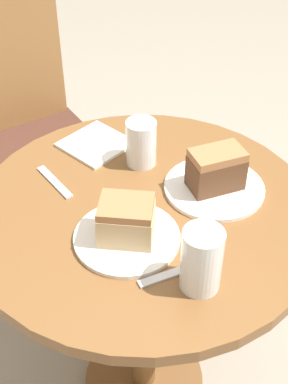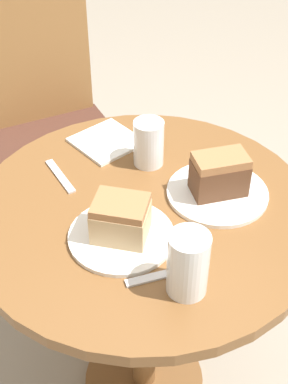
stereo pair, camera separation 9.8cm
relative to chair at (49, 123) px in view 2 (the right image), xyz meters
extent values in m
plane|color=gray|center=(-0.07, -0.78, -0.49)|extent=(8.00, 8.00, 0.00)
cylinder|color=brown|center=(-0.07, -0.78, -0.48)|extent=(0.36, 0.36, 0.03)
cylinder|color=brown|center=(-0.07, -0.78, -0.13)|extent=(0.07, 0.07, 0.66)
cylinder|color=brown|center=(-0.07, -0.78, 0.22)|extent=(0.77, 0.77, 0.03)
cylinder|color=olive|center=(-0.21, -0.24, -0.28)|extent=(0.04, 0.04, 0.42)
cylinder|color=olive|center=(0.18, -0.27, -0.28)|extent=(0.04, 0.04, 0.42)
cylinder|color=olive|center=(-0.19, 0.12, -0.28)|extent=(0.04, 0.04, 0.42)
cylinder|color=olive|center=(0.20, 0.09, -0.28)|extent=(0.04, 0.04, 0.42)
cube|color=#47281E|center=(-0.01, -0.08, -0.06)|extent=(0.46, 0.44, 0.03)
cube|color=olive|center=(0.01, 0.12, 0.21)|extent=(0.41, 0.05, 0.50)
cylinder|color=white|center=(-0.16, -0.84, 0.24)|extent=(0.22, 0.22, 0.01)
cylinder|color=white|center=(0.10, -0.83, 0.24)|extent=(0.23, 0.23, 0.01)
cube|color=tan|center=(-0.16, -0.84, 0.28)|extent=(0.14, 0.14, 0.07)
cube|color=#9E6B42|center=(-0.16, -0.84, 0.32)|extent=(0.14, 0.14, 0.02)
cube|color=brown|center=(0.10, -0.83, 0.28)|extent=(0.13, 0.10, 0.08)
cube|color=#9E6B42|center=(0.10, -0.83, 0.33)|extent=(0.13, 0.10, 0.02)
cylinder|color=beige|center=(0.02, -0.64, 0.27)|extent=(0.06, 0.06, 0.07)
cylinder|color=white|center=(0.02, -0.64, 0.29)|extent=(0.07, 0.07, 0.12)
cylinder|color=silver|center=(-0.12, -1.02, 0.27)|extent=(0.07, 0.07, 0.08)
cylinder|color=white|center=(-0.12, -1.02, 0.30)|extent=(0.08, 0.08, 0.13)
cube|color=white|center=(-0.03, -0.52, 0.23)|extent=(0.18, 0.18, 0.01)
cube|color=silver|center=(-0.14, -0.98, 0.23)|extent=(0.16, 0.05, 0.00)
cube|color=silver|center=(-0.19, -0.59, 0.23)|extent=(0.02, 0.14, 0.00)
camera|label=1|loc=(-0.60, -1.50, 1.01)|focal=50.00mm
camera|label=2|loc=(-0.52, -1.55, 1.01)|focal=50.00mm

